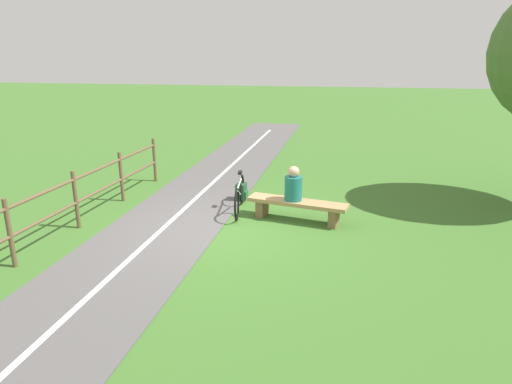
# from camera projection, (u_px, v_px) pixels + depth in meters

# --- Properties ---
(ground_plane) EXTENTS (80.00, 80.00, 0.00)m
(ground_plane) POSITION_uv_depth(u_px,v_px,m) (224.00, 229.00, 9.07)
(ground_plane) COLOR #3D6B28
(paved_path) EXTENTS (3.03, 36.04, 0.02)m
(paved_path) POSITION_uv_depth(u_px,v_px,m) (42.00, 340.00, 5.53)
(paved_path) COLOR #565454
(paved_path) RESTS_ON ground_plane
(path_centre_line) EXTENTS (0.76, 32.00, 0.00)m
(path_centre_line) POSITION_uv_depth(u_px,v_px,m) (42.00, 340.00, 5.53)
(path_centre_line) COLOR silver
(path_centre_line) RESTS_ON paved_path
(bench) EXTENTS (2.13, 0.86, 0.44)m
(bench) POSITION_uv_depth(u_px,v_px,m) (297.00, 206.00, 9.41)
(bench) COLOR #A88456
(bench) RESTS_ON ground_plane
(person_seated) EXTENTS (0.43, 0.43, 0.72)m
(person_seated) POSITION_uv_depth(u_px,v_px,m) (293.00, 186.00, 9.32)
(person_seated) COLOR #1E6B66
(person_seated) RESTS_ON bench
(bicycle) EXTENTS (0.25, 1.78, 0.87)m
(bicycle) POSITION_uv_depth(u_px,v_px,m) (239.00, 195.00, 9.96)
(bicycle) COLOR black
(bicycle) RESTS_ON ground_plane
(backpack) EXTENTS (0.26, 0.34, 0.41)m
(backpack) POSITION_uv_depth(u_px,v_px,m) (242.00, 192.00, 10.76)
(backpack) COLOR #1E4C2D
(backpack) RESTS_ON ground_plane
(fence_roadside) EXTENTS (0.57, 10.74, 1.18)m
(fence_roadside) POSITION_uv_depth(u_px,v_px,m) (9.00, 227.00, 7.26)
(fence_roadside) COLOR brown
(fence_roadside) RESTS_ON ground_plane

